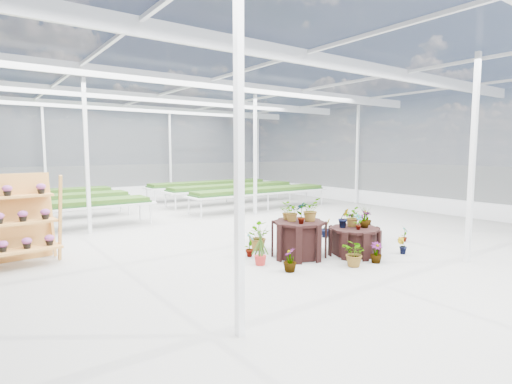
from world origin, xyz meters
TOP-DOWN VIEW (x-y plane):
  - ground_plane at (0.00, 0.00)m, footprint 24.00×24.00m
  - greenhouse_shell at (0.00, 0.00)m, footprint 18.00×24.00m
  - steel_frame at (0.00, 0.00)m, footprint 18.00×24.00m
  - nursery_benches at (0.00, 7.20)m, footprint 16.00×7.00m
  - plinth_tall at (0.26, -1.53)m, footprint 1.29×1.29m
  - plinth_mid at (1.46, -2.13)m, footprint 1.59×1.59m
  - plinth_low at (2.46, -1.43)m, footprint 1.10×1.10m
  - shelf_rack at (-5.14, 1.47)m, footprint 1.91×1.12m
  - nursery_plants at (0.99, -1.39)m, footprint 4.77×2.97m

SIDE VIEW (x-z plane):
  - ground_plane at x=0.00m, z-range 0.00..0.00m
  - plinth_low at x=2.46m, z-range 0.00..0.44m
  - plinth_mid at x=1.46m, z-range 0.00..0.63m
  - plinth_tall at x=0.26m, z-range 0.00..0.83m
  - nursery_benches at x=0.00m, z-range 0.00..0.84m
  - nursery_plants at x=0.99m, z-range -0.15..1.22m
  - shelf_rack at x=-5.14m, z-range 0.00..1.94m
  - greenhouse_shell at x=0.00m, z-range 0.00..4.50m
  - steel_frame at x=0.00m, z-range 0.00..4.50m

